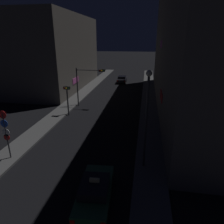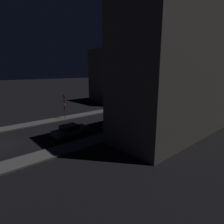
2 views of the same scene
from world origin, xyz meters
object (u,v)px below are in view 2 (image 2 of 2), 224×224
Objects in this scene: traffic_light_overhead at (134,91)px; taxi at (71,130)px; far_car at (187,99)px; traffic_light_left_kerb at (115,98)px; street_lamp_near_block at (109,100)px; sign_pole_left at (64,105)px.

taxi is at bearing -73.13° from traffic_light_overhead.
traffic_light_overhead reaches higher than far_car.
traffic_light_left_kerb is 13.46m from street_lamp_near_block.
taxi is 18.15m from traffic_light_overhead.
far_car is at bearing 94.13° from taxi.
far_car is 1.21× the size of traffic_light_left_kerb.
traffic_light_left_kerb is 10.15m from sign_pole_left.
sign_pole_left is (-5.16, -30.88, 1.73)m from far_car.
taxi is 0.66× the size of street_lamp_near_block.
traffic_light_overhead is 14.21m from sign_pole_left.
taxi is 1.17× the size of sign_pole_left.
sign_pole_left is at bearing -99.88° from traffic_light_overhead.
street_lamp_near_block is at bearing -45.32° from traffic_light_left_kerb.
taxi is at bearing -22.63° from sign_pole_left.
taxi is at bearing -63.33° from traffic_light_left_kerb.
traffic_light_overhead is at bearing 106.87° from taxi.
sign_pole_left reaches higher than far_car.
street_lamp_near_block reaches higher than traffic_light_overhead.
far_car is at bearing 80.84° from traffic_light_overhead.
far_car is at bearing 78.54° from traffic_light_left_kerb.
sign_pole_left is at bearing 157.37° from taxi.
far_car is 31.36m from sign_pole_left.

